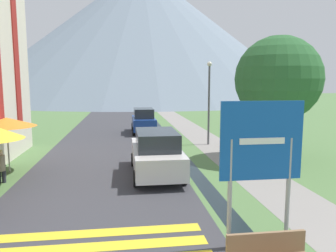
{
  "coord_description": "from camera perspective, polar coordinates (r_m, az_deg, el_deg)",
  "views": [
    {
      "loc": [
        -1.68,
        -3.0,
        3.72
      ],
      "look_at": [
        0.1,
        10.0,
        1.96
      ],
      "focal_mm": 35.0,
      "sensor_mm": 36.0,
      "label": 1
    }
  ],
  "objects": [
    {
      "name": "ground_plane",
      "position": [
        23.36,
        -3.58,
        -1.53
      ],
      "size": [
        160.0,
        160.0,
        0.0
      ],
      "primitive_type": "plane",
      "color": "#517542"
    },
    {
      "name": "road",
      "position": [
        33.22,
        -9.17,
        1.13
      ],
      "size": [
        6.4,
        60.0,
        0.01
      ],
      "color": "#38383D",
      "rests_on": "ground_plane"
    },
    {
      "name": "footpath",
      "position": [
        33.62,
        1.28,
        1.3
      ],
      "size": [
        2.2,
        60.0,
        0.01
      ],
      "color": "gray",
      "rests_on": "ground_plane"
    },
    {
      "name": "drainage_channel",
      "position": [
        33.33,
        -2.8,
        1.24
      ],
      "size": [
        0.6,
        60.0,
        0.0
      ],
      "color": "black",
      "rests_on": "ground_plane"
    },
    {
      "name": "mountain_distant",
      "position": [
        80.16,
        -4.52,
        15.74
      ],
      "size": [
        76.72,
        76.72,
        30.04
      ],
      "color": "slate",
      "rests_on": "ground_plane"
    },
    {
      "name": "road_sign",
      "position": [
        7.5,
        15.91,
        -4.57
      ],
      "size": [
        1.88,
        0.11,
        3.32
      ],
      "color": "#9E9EA3",
      "rests_on": "ground_plane"
    },
    {
      "name": "parked_car_near",
      "position": [
        13.16,
        -2.05,
        -4.69
      ],
      "size": [
        1.93,
        4.6,
        1.82
      ],
      "color": "silver",
      "rests_on": "ground_plane"
    },
    {
      "name": "parked_car_far",
      "position": [
        24.13,
        -4.28,
        0.93
      ],
      "size": [
        1.71,
        3.91,
        1.82
      ],
      "color": "navy",
      "rests_on": "ground_plane"
    },
    {
      "name": "cafe_umbrella_rear_orange",
      "position": [
        14.91,
        -26.3,
        0.61
      ],
      "size": [
        2.34,
        2.34,
        2.29
      ],
      "color": "#B7B2A8",
      "rests_on": "ground_plane"
    },
    {
      "name": "person_seated_far",
      "position": [
        13.69,
        -27.14,
        -6.01
      ],
      "size": [
        0.32,
        0.32,
        1.25
      ],
      "color": "#282833",
      "rests_on": "ground_plane"
    },
    {
      "name": "streetlamp",
      "position": [
        19.57,
        7.16,
        5.27
      ],
      "size": [
        0.28,
        0.28,
        4.91
      ],
      "color": "#515156",
      "rests_on": "ground_plane"
    },
    {
      "name": "tree_by_path",
      "position": [
        16.44,
        18.62,
        7.74
      ],
      "size": [
        4.06,
        4.06,
        5.9
      ],
      "color": "brown",
      "rests_on": "ground_plane"
    }
  ]
}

